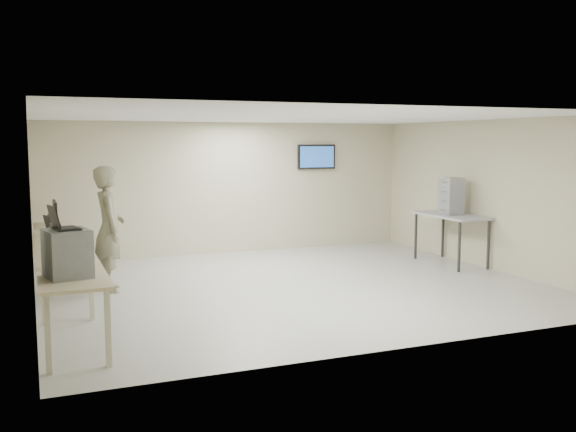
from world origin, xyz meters
name	(u,v)px	position (x,y,z in m)	size (l,w,h in m)	color
room	(293,201)	(0.03, 0.06, 1.41)	(8.01, 7.01, 2.81)	beige
workbench	(64,250)	(-3.59, 0.00, 0.83)	(0.76, 6.00, 0.90)	beige
equipment_box	(67,253)	(-3.65, -2.30, 1.17)	(0.45, 0.51, 0.53)	slate
laptop_on_box	(61,223)	(-3.70, -2.30, 1.50)	(0.35, 0.39, 0.27)	black
laptop_0	(68,261)	(-3.61, -1.67, 0.97)	(0.34, 0.38, 0.26)	black
laptop_1	(64,252)	(-3.63, -0.99, 0.97)	(0.37, 0.40, 0.27)	black
laptop_2	(61,244)	(-3.63, -0.35, 0.97)	(0.37, 0.41, 0.28)	black
laptop_3	(60,236)	(-3.61, 0.49, 0.97)	(0.39, 0.43, 0.29)	black
laptop_4	(55,230)	(-3.66, 1.20, 0.98)	(0.44, 0.47, 0.31)	black
laptop_5	(55,225)	(-3.63, 1.95, 0.97)	(0.32, 0.37, 0.26)	black
monitor_near	(55,211)	(-3.60, 2.37, 1.16)	(0.19, 0.43, 0.43)	black
monitor_far	(55,209)	(-3.60, 2.75, 1.15)	(0.19, 0.43, 0.42)	black
soldier	(109,229)	(-2.85, 0.79, 1.01)	(0.73, 0.48, 2.01)	#67694C
side_table	(451,218)	(3.60, 0.60, 0.91)	(0.76, 1.63, 0.98)	#939496
storage_bins	(451,196)	(3.58, 0.60, 1.34)	(0.34, 0.38, 0.72)	gray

